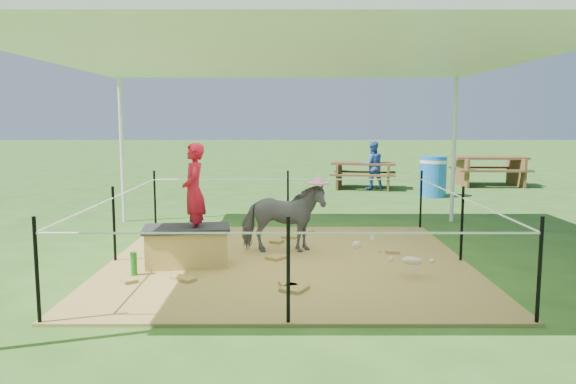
{
  "coord_description": "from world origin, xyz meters",
  "views": [
    {
      "loc": [
        -0.01,
        -7.13,
        1.85
      ],
      "look_at": [
        0.0,
        0.6,
        0.85
      ],
      "focal_mm": 35.0,
      "sensor_mm": 36.0,
      "label": 1
    }
  ],
  "objects_px": {
    "woman": "(194,183)",
    "green_bottle": "(134,264)",
    "straw_bale": "(187,248)",
    "pony": "(283,218)",
    "picnic_table_near": "(364,175)",
    "picnic_table_far": "(489,171)",
    "distant_person": "(372,165)",
    "foal": "(412,259)",
    "trash_barrel": "(433,177)"
  },
  "relations": [
    {
      "from": "picnic_table_near",
      "to": "distant_person",
      "type": "xyz_separation_m",
      "value": [
        0.21,
        -0.17,
        0.29
      ]
    },
    {
      "from": "green_bottle",
      "to": "distant_person",
      "type": "distance_m",
      "value": 9.42
    },
    {
      "from": "picnic_table_far",
      "to": "distant_person",
      "type": "height_order",
      "value": "distant_person"
    },
    {
      "from": "green_bottle",
      "to": "picnic_table_far",
      "type": "xyz_separation_m",
      "value": [
        7.49,
        9.31,
        0.24
      ]
    },
    {
      "from": "woman",
      "to": "green_bottle",
      "type": "relative_size",
      "value": 4.32
    },
    {
      "from": "woman",
      "to": "distant_person",
      "type": "bearing_deg",
      "value": 149.0
    },
    {
      "from": "woman",
      "to": "pony",
      "type": "bearing_deg",
      "value": 114.45
    },
    {
      "from": "straw_bale",
      "to": "picnic_table_far",
      "type": "bearing_deg",
      "value": 51.94
    },
    {
      "from": "pony",
      "to": "picnic_table_near",
      "type": "height_order",
      "value": "pony"
    },
    {
      "from": "straw_bale",
      "to": "distant_person",
      "type": "xyz_separation_m",
      "value": [
        3.52,
        8.03,
        0.39
      ]
    },
    {
      "from": "pony",
      "to": "picnic_table_far",
      "type": "height_order",
      "value": "pony"
    },
    {
      "from": "foal",
      "to": "trash_barrel",
      "type": "xyz_separation_m",
      "value": [
        2.06,
        7.08,
        0.24
      ]
    },
    {
      "from": "pony",
      "to": "foal",
      "type": "distance_m",
      "value": 1.96
    },
    {
      "from": "straw_bale",
      "to": "picnic_table_far",
      "type": "relative_size",
      "value": 0.5
    },
    {
      "from": "foal",
      "to": "trash_barrel",
      "type": "height_order",
      "value": "trash_barrel"
    },
    {
      "from": "picnic_table_near",
      "to": "green_bottle",
      "type": "bearing_deg",
      "value": -103.16
    },
    {
      "from": "pony",
      "to": "picnic_table_far",
      "type": "bearing_deg",
      "value": -38.12
    },
    {
      "from": "straw_bale",
      "to": "foal",
      "type": "relative_size",
      "value": 1.28
    },
    {
      "from": "straw_bale",
      "to": "pony",
      "type": "xyz_separation_m",
      "value": [
        1.2,
        0.7,
        0.26
      ]
    },
    {
      "from": "green_bottle",
      "to": "distant_person",
      "type": "bearing_deg",
      "value": 64.36
    },
    {
      "from": "straw_bale",
      "to": "pony",
      "type": "relative_size",
      "value": 0.88
    },
    {
      "from": "pony",
      "to": "picnic_table_near",
      "type": "distance_m",
      "value": 7.8
    },
    {
      "from": "picnic_table_far",
      "to": "distant_person",
      "type": "bearing_deg",
      "value": -164.8
    },
    {
      "from": "foal",
      "to": "trash_barrel",
      "type": "relative_size",
      "value": 0.8
    },
    {
      "from": "foal",
      "to": "distant_person",
      "type": "xyz_separation_m",
      "value": [
        0.82,
        8.56,
        0.4
      ]
    },
    {
      "from": "distant_person",
      "to": "straw_bale",
      "type": "bearing_deg",
      "value": 58.69
    },
    {
      "from": "green_bottle",
      "to": "picnic_table_near",
      "type": "relative_size",
      "value": 0.16
    },
    {
      "from": "foal",
      "to": "trash_barrel",
      "type": "bearing_deg",
      "value": 92.07
    },
    {
      "from": "woman",
      "to": "picnic_table_near",
      "type": "xyz_separation_m",
      "value": [
        3.21,
        8.2,
        -0.71
      ]
    },
    {
      "from": "woman",
      "to": "foal",
      "type": "relative_size",
      "value": 1.53
    },
    {
      "from": "picnic_table_near",
      "to": "straw_bale",
      "type": "bearing_deg",
      "value": -101.09
    },
    {
      "from": "green_bottle",
      "to": "pony",
      "type": "bearing_deg",
      "value": 33.26
    },
    {
      "from": "picnic_table_far",
      "to": "straw_bale",
      "type": "bearing_deg",
      "value": -126.46
    },
    {
      "from": "straw_bale",
      "to": "picnic_table_near",
      "type": "relative_size",
      "value": 0.58
    },
    {
      "from": "woman",
      "to": "picnic_table_far",
      "type": "bearing_deg",
      "value": 134.41
    },
    {
      "from": "trash_barrel",
      "to": "picnic_table_near",
      "type": "bearing_deg",
      "value": 131.31
    },
    {
      "from": "straw_bale",
      "to": "trash_barrel",
      "type": "xyz_separation_m",
      "value": [
        4.76,
        6.56,
        0.24
      ]
    },
    {
      "from": "picnic_table_near",
      "to": "trash_barrel",
      "type": "bearing_deg",
      "value": -37.77
    },
    {
      "from": "trash_barrel",
      "to": "picnic_table_far",
      "type": "height_order",
      "value": "trash_barrel"
    },
    {
      "from": "picnic_table_near",
      "to": "picnic_table_far",
      "type": "height_order",
      "value": "picnic_table_far"
    },
    {
      "from": "straw_bale",
      "to": "trash_barrel",
      "type": "height_order",
      "value": "trash_barrel"
    },
    {
      "from": "woman",
      "to": "foal",
      "type": "xyz_separation_m",
      "value": [
        2.6,
        -0.53,
        -0.82
      ]
    },
    {
      "from": "woman",
      "to": "green_bottle",
      "type": "distance_m",
      "value": 1.2
    },
    {
      "from": "foal",
      "to": "trash_barrel",
      "type": "distance_m",
      "value": 7.38
    },
    {
      "from": "pony",
      "to": "straw_bale",
      "type": "bearing_deg",
      "value": 117.16
    },
    {
      "from": "pony",
      "to": "foal",
      "type": "relative_size",
      "value": 1.45
    },
    {
      "from": "woman",
      "to": "green_bottle",
      "type": "xyz_separation_m",
      "value": [
        -0.65,
        -0.45,
        -0.9
      ]
    },
    {
      "from": "pony",
      "to": "woman",
      "type": "bearing_deg",
      "value": 119.38
    },
    {
      "from": "picnic_table_far",
      "to": "woman",
      "type": "bearing_deg",
      "value": -126.05
    },
    {
      "from": "picnic_table_near",
      "to": "picnic_table_far",
      "type": "xyz_separation_m",
      "value": [
        3.62,
        0.66,
        0.06
      ]
    }
  ]
}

